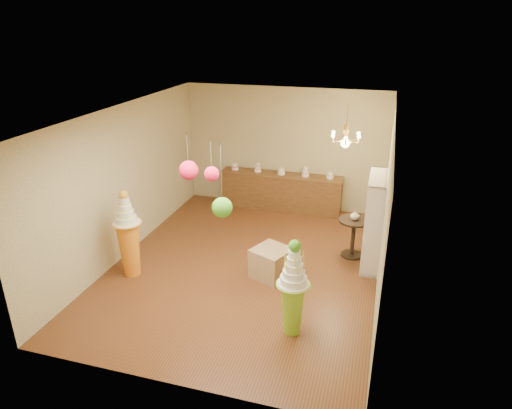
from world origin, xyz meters
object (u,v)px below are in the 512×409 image
(pedestal_green, at_px, (293,296))
(sideboard, at_px, (281,191))
(pedestal_orange, at_px, (129,242))
(round_table, at_px, (353,233))

(pedestal_green, bearing_deg, sideboard, 105.35)
(pedestal_orange, distance_m, round_table, 4.36)
(sideboard, bearing_deg, round_table, -45.43)
(pedestal_green, xyz_separation_m, pedestal_orange, (-3.26, 0.83, 0.03))
(pedestal_orange, height_order, round_table, pedestal_orange)
(pedestal_orange, xyz_separation_m, sideboard, (1.97, 3.87, -0.21))
(pedestal_green, distance_m, pedestal_orange, 3.36)
(pedestal_green, relative_size, pedestal_orange, 0.93)
(pedestal_green, relative_size, sideboard, 0.52)
(pedestal_green, distance_m, sideboard, 4.88)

